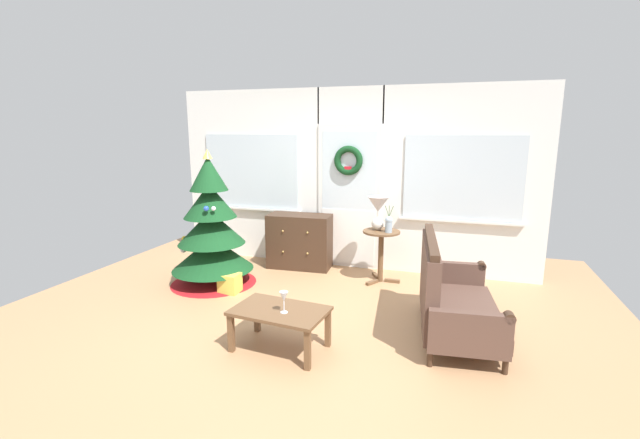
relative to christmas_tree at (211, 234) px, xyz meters
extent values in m
plane|color=#AD7F56|center=(1.50, -0.82, -0.66)|extent=(6.76, 6.76, 0.00)
cube|color=white|center=(-0.02, 1.27, 0.62)|extent=(2.15, 0.08, 2.55)
cube|color=white|center=(3.03, 1.27, 0.62)|extent=(2.15, 0.08, 2.55)
cube|color=white|center=(1.50, 1.27, 1.64)|extent=(0.94, 0.08, 0.50)
cube|color=silver|center=(1.50, 1.23, 0.37)|extent=(0.90, 0.05, 2.05)
cube|color=white|center=(1.50, 1.21, -0.21)|extent=(0.78, 0.02, 0.80)
cube|color=silver|center=(1.50, 1.21, 0.74)|extent=(0.78, 0.01, 1.10)
cube|color=silver|center=(-0.02, 1.21, 0.69)|extent=(1.50, 0.01, 1.10)
cube|color=silver|center=(3.03, 1.21, 0.69)|extent=(1.50, 0.01, 1.10)
cube|color=silver|center=(-0.02, 1.20, 0.12)|extent=(1.59, 0.06, 0.03)
cube|color=silver|center=(3.03, 1.20, 0.12)|extent=(1.59, 0.06, 0.03)
torus|color=#123B1B|center=(1.50, 1.17, 0.89)|extent=(0.41, 0.09, 0.41)
cube|color=red|center=(1.50, 1.16, 0.76)|extent=(0.10, 0.02, 0.10)
cylinder|color=#4C331E|center=(0.00, 0.00, -0.53)|extent=(0.10, 0.10, 0.24)
cone|color=red|center=(0.00, 0.00, -0.61)|extent=(1.10, 1.10, 0.10)
cone|color=#14421E|center=(0.00, 0.00, -0.25)|extent=(1.04, 1.04, 0.43)
cone|color=#14421E|center=(0.00, 0.00, 0.09)|extent=(0.85, 0.85, 0.43)
cone|color=#14421E|center=(0.00, 0.00, 0.44)|extent=(0.67, 0.67, 0.43)
cone|color=#14421E|center=(0.00, 0.00, 0.78)|extent=(0.48, 0.48, 0.43)
cone|color=#E0BC4C|center=(0.00, 0.00, 1.02)|extent=(0.12, 0.12, 0.12)
sphere|color=red|center=(0.02, 0.31, 0.21)|extent=(0.07, 0.07, 0.07)
sphere|color=gold|center=(-0.12, 0.36, 0.07)|extent=(0.05, 0.05, 0.05)
sphere|color=silver|center=(0.19, -0.22, 0.38)|extent=(0.06, 0.06, 0.06)
sphere|color=#264CB2|center=(0.12, -0.27, 0.39)|extent=(0.07, 0.07, 0.07)
sphere|color=red|center=(0.12, 0.17, 0.59)|extent=(0.07, 0.07, 0.07)
sphere|color=gold|center=(-0.39, -0.03, -0.08)|extent=(0.07, 0.07, 0.07)
sphere|color=silver|center=(-0.36, -0.11, -0.21)|extent=(0.08, 0.08, 0.08)
cube|color=#3D281C|center=(0.84, 0.97, -0.27)|extent=(0.92, 0.48, 0.78)
sphere|color=tan|center=(0.68, 0.74, -0.08)|extent=(0.03, 0.03, 0.03)
sphere|color=tan|center=(1.04, 0.76, -0.08)|extent=(0.03, 0.03, 0.03)
sphere|color=tan|center=(0.68, 0.74, -0.38)|extent=(0.03, 0.03, 0.03)
sphere|color=tan|center=(1.04, 0.76, -0.38)|extent=(0.03, 0.03, 0.03)
cylinder|color=#3D281C|center=(3.44, -1.16, -0.59)|extent=(0.05, 0.05, 0.14)
cylinder|color=#3D281C|center=(3.29, 0.17, -0.59)|extent=(0.05, 0.05, 0.14)
cylinder|color=#3D281C|center=(2.84, -1.23, -0.59)|extent=(0.05, 0.05, 0.14)
cylinder|color=#3D281C|center=(2.69, 0.10, -0.59)|extent=(0.05, 0.05, 0.14)
cube|color=brown|center=(3.06, -0.53, -0.45)|extent=(0.86, 1.35, 0.14)
cube|color=brown|center=(2.77, -0.56, -0.07)|extent=(0.26, 1.29, 0.62)
cube|color=#3D281C|center=(2.77, -0.56, 0.27)|extent=(0.22, 1.26, 0.06)
cube|color=brown|center=(3.14, -1.21, -0.33)|extent=(0.67, 0.16, 0.38)
cylinder|color=#3D281C|center=(3.43, -1.18, -0.16)|extent=(0.10, 0.10, 0.09)
cube|color=brown|center=(2.99, 0.15, -0.33)|extent=(0.67, 0.16, 0.38)
cylinder|color=#3D281C|center=(3.28, 0.18, -0.16)|extent=(0.10, 0.10, 0.09)
cylinder|color=brown|center=(2.07, 0.73, 0.02)|extent=(0.48, 0.48, 0.02)
cylinder|color=brown|center=(2.07, 0.73, -0.33)|extent=(0.07, 0.07, 0.66)
cube|color=brown|center=(2.23, 0.73, -0.64)|extent=(0.20, 0.05, 0.04)
cube|color=brown|center=(1.99, 0.87, -0.64)|extent=(0.14, 0.20, 0.04)
cube|color=brown|center=(1.99, 0.59, -0.64)|extent=(0.14, 0.20, 0.04)
sphere|color=silver|center=(2.01, 0.77, 0.11)|extent=(0.16, 0.16, 0.16)
cylinder|color=silver|center=(2.01, 0.77, 0.24)|extent=(0.02, 0.02, 0.06)
cone|color=silver|center=(2.01, 0.77, 0.37)|extent=(0.28, 0.28, 0.20)
cylinder|color=#99ADBC|center=(2.17, 0.67, 0.11)|extent=(0.09, 0.09, 0.16)
sphere|color=#99ADBC|center=(2.17, 0.67, 0.19)|extent=(0.10, 0.10, 0.10)
cylinder|color=#4C7042|center=(2.15, 0.67, 0.29)|extent=(0.07, 0.01, 0.17)
cylinder|color=#4C7042|center=(2.17, 0.67, 0.29)|extent=(0.01, 0.01, 0.18)
cylinder|color=#4C7042|center=(2.19, 0.67, 0.29)|extent=(0.07, 0.01, 0.17)
cube|color=brown|center=(1.52, -1.34, -0.29)|extent=(0.89, 0.60, 0.03)
cube|color=brown|center=(1.12, -1.52, -0.48)|extent=(0.05, 0.05, 0.35)
cube|color=brown|center=(1.87, -1.60, -0.48)|extent=(0.05, 0.05, 0.35)
cube|color=brown|center=(1.16, -1.08, -0.48)|extent=(0.05, 0.05, 0.35)
cube|color=brown|center=(1.92, -1.16, -0.48)|extent=(0.05, 0.05, 0.35)
cylinder|color=silver|center=(1.58, -1.40, -0.27)|extent=(0.06, 0.06, 0.01)
cylinder|color=silver|center=(1.58, -1.40, -0.22)|extent=(0.01, 0.01, 0.10)
cone|color=silver|center=(1.58, -1.40, -0.12)|extent=(0.08, 0.08, 0.09)
cube|color=#D8C64C|center=(0.37, -0.24, -0.54)|extent=(0.24, 0.21, 0.24)
camera|label=1|loc=(2.97, -4.68, 1.31)|focal=24.17mm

